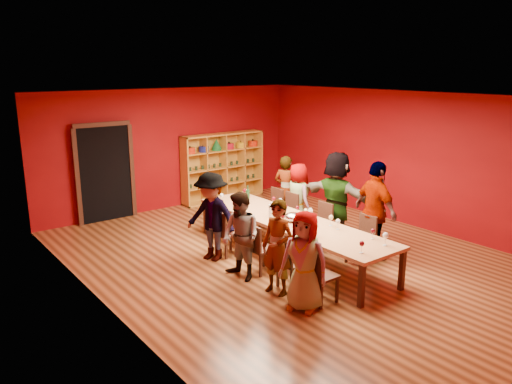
% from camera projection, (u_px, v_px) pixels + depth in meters
% --- Properties ---
extents(room_shell, '(7.10, 9.10, 3.04)m').
position_uv_depth(room_shell, '(291.00, 180.00, 9.09)').
color(room_shell, '#5C3118').
rests_on(room_shell, ground).
extents(tasting_table, '(1.10, 4.50, 0.75)m').
position_uv_depth(tasting_table, '(290.00, 222.00, 9.29)').
color(tasting_table, '#C18050').
rests_on(tasting_table, ground).
extents(doorway, '(1.40, 0.17, 2.30)m').
position_uv_depth(doorway, '(104.00, 173.00, 11.51)').
color(doorway, black).
rests_on(doorway, ground).
extents(shelving_unit, '(2.40, 0.40, 1.80)m').
position_uv_depth(shelving_unit, '(222.00, 164.00, 13.35)').
color(shelving_unit, '#C5882C').
rests_on(shelving_unit, ground).
extents(chair_person_left_0, '(0.42, 0.42, 0.89)m').
position_uv_depth(chair_person_left_0, '(318.00, 273.00, 7.52)').
color(chair_person_left_0, '#321810').
rests_on(chair_person_left_0, ground).
extents(person_left_0, '(0.68, 0.84, 1.52)m').
position_uv_depth(person_left_0, '(304.00, 261.00, 7.28)').
color(person_left_0, '#577CB3').
rests_on(person_left_0, ground).
extents(chair_person_left_1, '(0.42, 0.42, 0.89)m').
position_uv_depth(chair_person_left_1, '(289.00, 260.00, 8.02)').
color(chair_person_left_1, '#321810').
rests_on(chair_person_left_1, ground).
extents(person_left_1, '(0.53, 0.64, 1.53)m').
position_uv_depth(person_left_1, '(277.00, 247.00, 7.80)').
color(person_left_1, '#161A3D').
rests_on(person_left_1, ground).
extents(chair_person_left_2, '(0.42, 0.42, 0.89)m').
position_uv_depth(chair_person_left_2, '(259.00, 246.00, 8.63)').
color(chair_person_left_2, '#321810').
rests_on(chair_person_left_2, ground).
extents(person_left_2, '(0.44, 0.75, 1.51)m').
position_uv_depth(person_left_2, '(241.00, 237.00, 8.34)').
color(person_left_2, '#4D4D52').
rests_on(person_left_2, ground).
extents(chair_person_left_3, '(0.42, 0.42, 0.89)m').
position_uv_depth(chair_person_left_3, '(225.00, 231.00, 9.43)').
color(chair_person_left_3, '#321810').
rests_on(chair_person_left_3, ground).
extents(person_left_3, '(0.77, 1.16, 1.66)m').
position_uv_depth(person_left_3, '(211.00, 217.00, 9.18)').
color(person_left_3, '#5E7CC1').
rests_on(person_left_3, ground).
extents(chair_person_right_1, '(0.42, 0.42, 0.89)m').
position_uv_depth(chair_person_right_1, '(363.00, 237.00, 9.11)').
color(chair_person_right_1, '#321810').
rests_on(chair_person_right_1, ground).
extents(person_right_1, '(0.72, 1.17, 1.86)m').
position_uv_depth(person_right_1, '(376.00, 211.00, 9.18)').
color(person_right_1, '#D08B92').
rests_on(person_right_1, ground).
extents(chair_person_right_2, '(0.42, 0.42, 0.89)m').
position_uv_depth(chair_person_right_2, '(321.00, 222.00, 9.94)').
color(chair_person_right_2, '#321810').
rests_on(chair_person_right_2, ground).
extents(person_right_2, '(0.80, 1.81, 1.89)m').
position_uv_depth(person_right_2, '(336.00, 197.00, 10.07)').
color(person_right_2, '#15173A').
rests_on(person_right_2, ground).
extents(chair_person_right_3, '(0.42, 0.42, 0.89)m').
position_uv_depth(chair_person_right_3, '(288.00, 211.00, 10.70)').
color(chair_person_right_3, '#321810').
rests_on(chair_person_right_3, ground).
extents(person_right_3, '(0.53, 0.79, 1.50)m').
position_uv_depth(person_right_3, '(298.00, 198.00, 10.81)').
color(person_right_3, pink).
rests_on(person_right_3, ground).
extents(chair_person_right_4, '(0.42, 0.42, 0.89)m').
position_uv_depth(chair_person_right_4, '(273.00, 206.00, 11.09)').
color(chair_person_right_4, '#321810').
rests_on(chair_person_right_4, ground).
extents(person_right_4, '(0.59, 0.69, 1.60)m').
position_uv_depth(person_right_4, '(286.00, 191.00, 11.23)').
color(person_right_4, '#5575B0').
rests_on(person_right_4, ground).
extents(wine_glass_0, '(0.08, 0.08, 0.19)m').
position_uv_depth(wine_glass_0, '(245.00, 191.00, 10.81)').
color(wine_glass_0, silver).
rests_on(wine_glass_0, tasting_table).
extents(wine_glass_1, '(0.08, 0.08, 0.20)m').
position_uv_depth(wine_glass_1, '(331.00, 218.00, 8.88)').
color(wine_glass_1, silver).
rests_on(wine_glass_1, tasting_table).
extents(wine_glass_2, '(0.08, 0.08, 0.20)m').
position_uv_depth(wine_glass_2, '(222.00, 196.00, 10.37)').
color(wine_glass_2, silver).
rests_on(wine_glass_2, tasting_table).
extents(wine_glass_3, '(0.09, 0.09, 0.21)m').
position_uv_depth(wine_glass_3, '(244.00, 200.00, 10.06)').
color(wine_glass_3, silver).
rests_on(wine_glass_3, tasting_table).
extents(wine_glass_4, '(0.08, 0.08, 0.21)m').
position_uv_depth(wine_glass_4, '(215.00, 194.00, 10.52)').
color(wine_glass_4, silver).
rests_on(wine_glass_4, tasting_table).
extents(wine_glass_5, '(0.07, 0.07, 0.18)m').
position_uv_depth(wine_glass_5, '(297.00, 208.00, 9.55)').
color(wine_glass_5, silver).
rests_on(wine_glass_5, tasting_table).
extents(wine_glass_6, '(0.09, 0.09, 0.22)m').
position_uv_depth(wine_glass_6, '(385.00, 236.00, 7.89)').
color(wine_glass_6, silver).
rests_on(wine_glass_6, tasting_table).
extents(wine_glass_7, '(0.07, 0.07, 0.18)m').
position_uv_depth(wine_glass_7, '(373.00, 231.00, 8.20)').
color(wine_glass_7, silver).
rests_on(wine_glass_7, tasting_table).
extents(wine_glass_8, '(0.09, 0.09, 0.22)m').
position_uv_depth(wine_glass_8, '(285.00, 207.00, 9.52)').
color(wine_glass_8, silver).
rests_on(wine_glass_8, tasting_table).
extents(wine_glass_9, '(0.08, 0.08, 0.20)m').
position_uv_depth(wine_glass_9, '(274.00, 199.00, 10.15)').
color(wine_glass_9, silver).
rests_on(wine_glass_9, tasting_table).
extents(wine_glass_10, '(0.08, 0.08, 0.20)m').
position_uv_depth(wine_glass_10, '(362.00, 244.00, 7.59)').
color(wine_glass_10, silver).
rests_on(wine_glass_10, tasting_table).
extents(wine_glass_11, '(0.08, 0.08, 0.20)m').
position_uv_depth(wine_glass_11, '(280.00, 201.00, 10.00)').
color(wine_glass_11, silver).
rests_on(wine_glass_11, tasting_table).
extents(wine_glass_12, '(0.08, 0.08, 0.19)m').
position_uv_depth(wine_glass_12, '(243.00, 204.00, 9.82)').
color(wine_glass_12, silver).
rests_on(wine_glass_12, tasting_table).
extents(wine_glass_13, '(0.09, 0.09, 0.22)m').
position_uv_depth(wine_glass_13, '(316.00, 227.00, 8.36)').
color(wine_glass_13, silver).
rests_on(wine_glass_13, tasting_table).
extents(wine_glass_14, '(0.08, 0.08, 0.21)m').
position_uv_depth(wine_glass_14, '(247.00, 205.00, 9.66)').
color(wine_glass_14, silver).
rests_on(wine_glass_14, tasting_table).
extents(wine_glass_15, '(0.07, 0.07, 0.18)m').
position_uv_depth(wine_glass_15, '(273.00, 214.00, 9.20)').
color(wine_glass_15, silver).
rests_on(wine_glass_15, tasting_table).
extents(wine_glass_16, '(0.08, 0.08, 0.19)m').
position_uv_depth(wine_glass_16, '(283.00, 217.00, 8.97)').
color(wine_glass_16, silver).
rests_on(wine_glass_16, tasting_table).
extents(wine_glass_17, '(0.09, 0.09, 0.22)m').
position_uv_depth(wine_glass_17, '(305.00, 217.00, 8.90)').
color(wine_glass_17, silver).
rests_on(wine_glass_17, tasting_table).
extents(wine_glass_18, '(0.08, 0.08, 0.20)m').
position_uv_depth(wine_glass_18, '(338.00, 222.00, 8.67)').
color(wine_glass_18, silver).
rests_on(wine_glass_18, tasting_table).
extents(wine_glass_19, '(0.07, 0.07, 0.18)m').
position_uv_depth(wine_glass_19, '(306.00, 211.00, 9.36)').
color(wine_glass_19, silver).
rests_on(wine_glass_19, tasting_table).
extents(wine_glass_20, '(0.08, 0.08, 0.20)m').
position_uv_depth(wine_glass_20, '(248.00, 191.00, 10.77)').
color(wine_glass_20, silver).
rests_on(wine_glass_20, tasting_table).
extents(spittoon_bowl, '(0.33, 0.33, 0.18)m').
position_uv_depth(spittoon_bowl, '(293.00, 217.00, 9.16)').
color(spittoon_bowl, silver).
rests_on(spittoon_bowl, tasting_table).
extents(carafe_a, '(0.12, 0.12, 0.29)m').
position_uv_depth(carafe_a, '(271.00, 211.00, 9.39)').
color(carafe_a, silver).
rests_on(carafe_a, tasting_table).
extents(carafe_b, '(0.11, 0.11, 0.23)m').
position_uv_depth(carafe_b, '(310.00, 215.00, 9.21)').
color(carafe_b, silver).
rests_on(carafe_b, tasting_table).
extents(wine_bottle, '(0.10, 0.10, 0.33)m').
position_uv_depth(wine_bottle, '(248.00, 195.00, 10.53)').
color(wine_bottle, '#13351A').
rests_on(wine_bottle, tasting_table).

